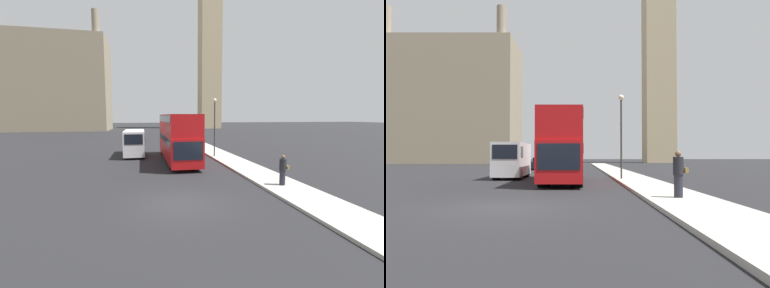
# 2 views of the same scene
# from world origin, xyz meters

# --- Properties ---
(ground_plane) EXTENTS (300.00, 300.00, 0.00)m
(ground_plane) POSITION_xyz_m (0.00, 0.00, 0.00)
(ground_plane) COLOR black
(sidewalk_strip) EXTENTS (2.64, 120.00, 0.15)m
(sidewalk_strip) POSITION_xyz_m (6.32, 0.00, 0.07)
(sidewalk_strip) COLOR #ADA89E
(sidewalk_strip) RESTS_ON ground_plane
(clock_tower) EXTENTS (7.21, 7.38, 61.50)m
(clock_tower) POSITION_xyz_m (21.13, 73.51, 31.56)
(clock_tower) COLOR tan
(clock_tower) RESTS_ON ground_plane
(building_block_distant) EXTENTS (27.16, 15.43, 31.59)m
(building_block_distant) POSITION_xyz_m (-24.43, 68.10, 13.00)
(building_block_distant) COLOR gray
(building_block_distant) RESTS_ON ground_plane
(red_double_decker_bus) EXTENTS (2.46, 11.21, 4.26)m
(red_double_decker_bus) POSITION_xyz_m (1.52, 11.62, 2.37)
(red_double_decker_bus) COLOR #B71114
(red_double_decker_bus) RESTS_ON ground_plane
(white_van) EXTENTS (2.02, 5.97, 2.63)m
(white_van) POSITION_xyz_m (-2.45, 15.49, 1.41)
(white_van) COLOR white
(white_van) RESTS_ON ground_plane
(pedestrian) EXTENTS (0.55, 0.39, 1.75)m
(pedestrian) POSITION_xyz_m (6.24, 1.55, 1.02)
(pedestrian) COLOR #23232D
(pedestrian) RESTS_ON sidewalk_strip
(street_lamp) EXTENTS (0.36, 0.36, 5.68)m
(street_lamp) POSITION_xyz_m (5.40, 12.79, 3.89)
(street_lamp) COLOR #2D332D
(street_lamp) RESTS_ON sidewalk_strip
(parked_sedan) EXTENTS (1.76, 4.65, 1.45)m
(parked_sedan) POSITION_xyz_m (-2.08, 32.50, 0.67)
(parked_sedan) COLOR black
(parked_sedan) RESTS_ON ground_plane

